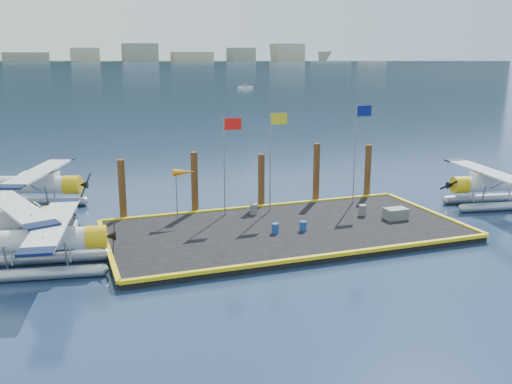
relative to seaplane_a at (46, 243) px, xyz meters
The scene contains 22 objects.
ground 13.05m from the seaplane_a, ahead, with size 4000.00×4000.00×0.00m, color #172545.
dock 13.03m from the seaplane_a, ahead, with size 20.00×10.00×0.40m, color black.
dock_bumpers 13.01m from the seaplane_a, ahead, with size 20.25×10.25×0.18m, color #D9B90C, non-canonical shape.
far_backdrop 1757.25m from the seaplane_a, 81.73° to the left, with size 3050.00×2050.00×810.00m.
seaplane_a is the anchor object (origin of this frame).
seaplane_b 3.80m from the seaplane_a, 118.10° to the left, with size 8.91×9.54×3.41m.
seaplane_c 12.03m from the seaplane_a, 93.41° to the left, with size 9.37×9.95×3.59m.
seaplane_d 28.59m from the seaplane_a, ahead, with size 8.60×9.42×3.33m.
drum_1 13.66m from the seaplane_a, ahead, with size 0.39×0.39×0.55m, color navy.
drum_2 18.56m from the seaplane_a, ahead, with size 0.47×0.47×0.67m, color #5A5B5F.
drum_3 12.03m from the seaplane_a, ahead, with size 0.39×0.39×0.55m, color navy.
drum_5 13.07m from the seaplane_a, 21.48° to the left, with size 0.47×0.47×0.66m, color #5A5B5F.
crate 19.93m from the seaplane_a, ahead, with size 1.34×0.89×0.67m, color #5A5B5F.
flagpole_red 12.19m from the seaplane_a, 26.24° to the left, with size 1.14×0.08×6.00m.
flagpole_yellow 14.89m from the seaplane_a, 21.02° to the left, with size 1.14×0.08×6.20m.
flagpole_blue 20.54m from the seaplane_a, 14.94° to the left, with size 1.14×0.08×6.50m.
windsock 9.62m from the seaplane_a, 33.58° to the left, with size 1.40×0.44×3.12m.
piling_0 8.14m from the seaplane_a, 57.21° to the left, with size 0.44×0.44×4.00m, color #402612.
piling_1 11.24m from the seaplane_a, 37.50° to the left, with size 0.44×0.44×4.20m, color #402612.
piling_2 15.04m from the seaplane_a, 27.00° to the left, with size 0.44×0.44×3.80m, color #402612.
piling_3 18.70m from the seaplane_a, 21.42° to the left, with size 0.44×0.44×4.30m, color #402612.
piling_4 22.47m from the seaplane_a, 17.69° to the left, with size 0.44×0.44×4.00m, color #402612.
Camera 1 is at (-12.23, -28.97, 10.10)m, focal length 40.00 mm.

